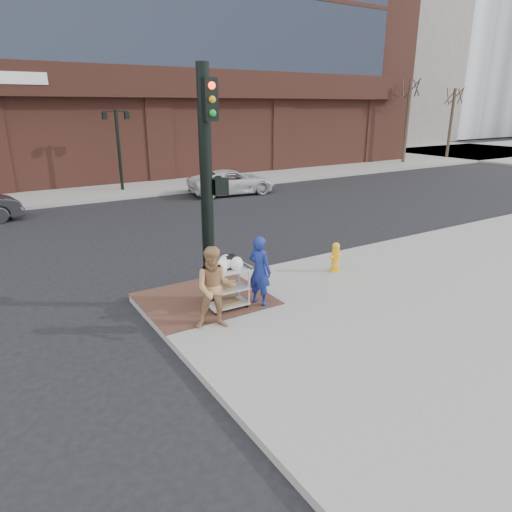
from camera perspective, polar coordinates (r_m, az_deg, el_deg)
ground at (r=10.09m, az=-1.09°, el=-7.16°), size 220.00×220.00×0.00m
sidewalk_far at (r=43.58m, az=-8.89°, el=12.50°), size 65.00×36.00×0.15m
brick_curb_ramp at (r=10.50m, az=-6.47°, el=-5.31°), size 2.80×2.40×0.01m
filler_block at (r=64.16m, az=13.17°, el=22.05°), size 14.00×20.00×18.00m
bare_tree_a at (r=37.65m, az=18.83°, el=20.35°), size 1.80×1.80×7.20m
bare_tree_b at (r=42.67m, az=23.67°, el=18.84°), size 1.80×1.80×6.70m
lamp_post at (r=24.80m, az=-16.85°, el=13.59°), size 1.32×0.22×4.00m
traffic_signal_pole at (r=9.68m, az=-6.04°, el=9.24°), size 0.61×0.51×5.00m
woman_blue at (r=9.90m, az=0.47°, el=-1.83°), size 0.54×0.66×1.56m
pedestrian_tan at (r=8.88m, az=-5.12°, el=-4.01°), size 0.99×0.91×1.66m
minivan_white at (r=23.62m, az=-3.02°, el=9.23°), size 4.65×2.55×1.23m
utility_cart at (r=9.77m, az=-3.56°, el=-3.66°), size 0.87×0.50×1.19m
fire_hydrant at (r=12.18m, az=9.90°, el=-0.08°), size 0.37×0.26×0.79m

